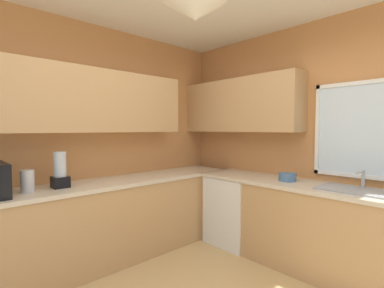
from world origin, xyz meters
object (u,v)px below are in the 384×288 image
object	(u,v)px
kettle	(27,181)
bowl	(287,177)
blender_appliance	(60,171)
dishwasher	(235,210)
sink_assembly	(358,190)

from	to	relation	value
kettle	bowl	world-z (taller)	kettle
bowl	blender_appliance	world-z (taller)	blender_appliance
dishwasher	blender_appliance	world-z (taller)	blender_appliance
sink_assembly	bowl	size ratio (longest dim) A/B	3.51
bowl	dishwasher	bearing A→B (deg)	-177.57
dishwasher	bowl	world-z (taller)	bowl
bowl	blender_appliance	xyz separation A→B (m)	(-1.37, -1.98, 0.12)
dishwasher	sink_assembly	world-z (taller)	sink_assembly
sink_assembly	bowl	distance (m)	0.71
blender_appliance	kettle	bearing A→B (deg)	-86.08
dishwasher	sink_assembly	distance (m)	1.50
dishwasher	blender_appliance	bearing A→B (deg)	-108.67
blender_appliance	bowl	bearing A→B (deg)	55.42
bowl	kettle	bearing A→B (deg)	-120.63
sink_assembly	bowl	world-z (taller)	sink_assembly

